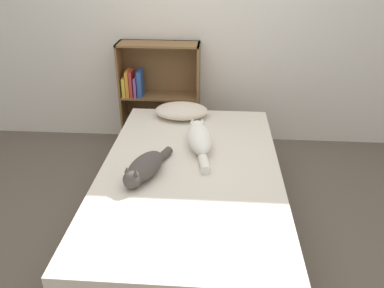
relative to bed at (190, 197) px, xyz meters
The scene contains 7 objects.
ground_plane 0.24m from the bed, ahead, with size 8.00×8.00×0.00m, color brown.
wall_back 1.77m from the bed, 90.00° to the left, with size 8.00×0.06×2.50m.
bed is the anchor object (origin of this frame).
pillow 0.91m from the bed, 99.50° to the left, with size 0.46×0.33×0.12m.
cat_light 0.45m from the bed, 81.76° to the left, with size 0.24×0.62×0.16m.
cat_dark 0.45m from the bed, 155.06° to the right, with size 0.29×0.52×0.15m.
bookshelf 1.43m from the bed, 107.90° to the left, with size 0.77×0.26×1.03m.
Camera 1 is at (0.16, -2.17, 1.84)m, focal length 35.00 mm.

